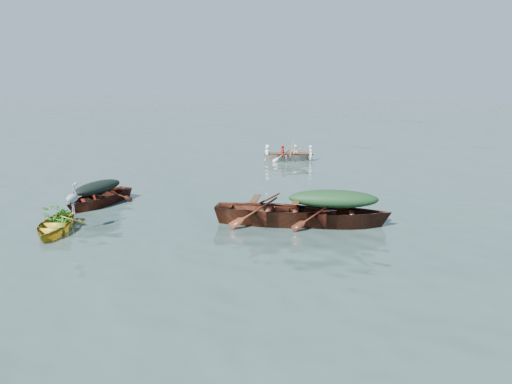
% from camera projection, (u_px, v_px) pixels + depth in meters
% --- Properties ---
extents(ground, '(140.00, 140.00, 0.00)m').
position_uv_depth(ground, '(207.00, 226.00, 14.78)').
color(ground, '#354B47').
rests_on(ground, ground).
extents(yellow_dinghy, '(2.57, 3.14, 0.77)m').
position_uv_depth(yellow_dinghy, '(55.00, 232.00, 14.18)').
color(yellow_dinghy, gold).
rests_on(yellow_dinghy, ground).
extents(dark_covered_boat, '(1.42, 3.74, 0.93)m').
position_uv_depth(dark_covered_boat, '(99.00, 205.00, 17.04)').
color(dark_covered_boat, '#531D13').
rests_on(dark_covered_boat, ground).
extents(green_tarp_boat, '(4.98, 3.07, 1.14)m').
position_uv_depth(green_tarp_boat, '(332.00, 226.00, 14.77)').
color(green_tarp_boat, '#421E0F').
rests_on(green_tarp_boat, ground).
extents(open_wooden_boat, '(5.32, 2.98, 1.23)m').
position_uv_depth(open_wooden_boat, '(276.00, 224.00, 14.94)').
color(open_wooden_boat, maroon).
rests_on(open_wooden_boat, ground).
extents(rowed_boat, '(3.67, 2.64, 0.82)m').
position_uv_depth(rowed_boat, '(289.00, 161.00, 25.63)').
color(rowed_boat, beige).
rests_on(rowed_boat, ground).
extents(dark_tarp_cover, '(0.78, 2.06, 0.40)m').
position_uv_depth(dark_tarp_cover, '(97.00, 186.00, 16.89)').
color(dark_tarp_cover, black).
rests_on(dark_tarp_cover, dark_covered_boat).
extents(green_tarp_cover, '(2.74, 1.69, 0.52)m').
position_uv_depth(green_tarp_cover, '(333.00, 199.00, 14.58)').
color(green_tarp_cover, '#1A3F1C').
rests_on(green_tarp_cover, green_tarp_boat).
extents(thwart_benches, '(2.70, 1.64, 0.04)m').
position_uv_depth(thwart_benches, '(276.00, 204.00, 14.80)').
color(thwart_benches, '#42250F').
rests_on(thwart_benches, open_wooden_boat).
extents(heron, '(0.45, 0.49, 0.92)m').
position_uv_depth(heron, '(73.00, 203.00, 14.07)').
color(heron, '#9EA1A6').
rests_on(heron, yellow_dinghy).
extents(dinghy_weeds, '(1.06, 1.13, 0.60)m').
position_uv_depth(dinghy_weeds, '(60.00, 204.00, 14.56)').
color(dinghy_weeds, '#366D1C').
rests_on(dinghy_weeds, yellow_dinghy).
extents(rowers, '(2.67, 2.04, 0.76)m').
position_uv_depth(rowers, '(289.00, 145.00, 25.45)').
color(rowers, white).
rests_on(rowers, rowed_boat).
extents(oars, '(1.75, 2.58, 0.06)m').
position_uv_depth(oars, '(289.00, 152.00, 25.53)').
color(oars, '#956238').
rests_on(oars, rowed_boat).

